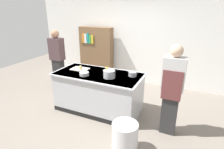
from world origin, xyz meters
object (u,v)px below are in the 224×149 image
object	(u,v)px
onion	(81,67)
juice_cup	(107,69)
person_guest	(58,59)
bookshelf	(96,53)
person_chef	(172,89)
stock_pot	(109,74)
sauce_pan	(133,74)
trash_bin	(125,138)
mixing_bowl	(84,74)

from	to	relation	value
onion	juice_cup	world-z (taller)	onion
onion	juice_cup	bearing A→B (deg)	14.87
juice_cup	person_guest	xyz separation A→B (m)	(-1.69, 0.33, -0.04)
bookshelf	person_guest	bearing A→B (deg)	-112.85
person_guest	person_chef	bearing A→B (deg)	92.53
onion	person_guest	world-z (taller)	person_guest
stock_pot	juice_cup	world-z (taller)	stock_pot
person_chef	bookshelf	xyz separation A→B (m)	(-2.66, 1.98, -0.06)
sauce_pan	person_chef	xyz separation A→B (m)	(0.87, -0.35, -0.04)
stock_pot	trash_bin	bearing A→B (deg)	-51.67
juice_cup	person_chef	distance (m)	1.55
onion	sauce_pan	distance (m)	1.24
mixing_bowl	person_guest	size ratio (longest dim) A/B	0.12
sauce_pan	bookshelf	size ratio (longest dim) A/B	0.14
sauce_pan	person_guest	world-z (taller)	person_guest
bookshelf	stock_pot	bearing A→B (deg)	-54.24
sauce_pan	mixing_bowl	size ratio (longest dim) A/B	1.17
trash_bin	bookshelf	bearing A→B (deg)	126.60
stock_pot	person_chef	world-z (taller)	person_chef
person_chef	person_guest	bearing A→B (deg)	66.86
trash_bin	person_chef	distance (m)	1.20
onion	bookshelf	size ratio (longest dim) A/B	0.05
sauce_pan	person_chef	world-z (taller)	person_chef
stock_pot	person_guest	distance (m)	2.03
onion	mixing_bowl	bearing A→B (deg)	-45.01
trash_bin	person_guest	bearing A→B (deg)	149.40
onion	person_guest	xyz separation A→B (m)	(-1.09, 0.49, -0.05)
juice_cup	onion	bearing A→B (deg)	-165.13
juice_cup	bookshelf	xyz separation A→B (m)	(-1.16, 1.59, -0.10)
mixing_bowl	juice_cup	world-z (taller)	juice_cup
person_guest	sauce_pan	bearing A→B (deg)	96.23
bookshelf	mixing_bowl	bearing A→B (deg)	-67.59
sauce_pan	bookshelf	world-z (taller)	bookshelf
mixing_bowl	trash_bin	distance (m)	1.63
onion	juice_cup	size ratio (longest dim) A/B	0.88
onion	trash_bin	xyz separation A→B (m)	(1.53, -1.07, -0.70)
trash_bin	mixing_bowl	bearing A→B (deg)	147.84
onion	bookshelf	distance (m)	1.84
person_chef	mixing_bowl	bearing A→B (deg)	80.92
onion	sauce_pan	world-z (taller)	onion
person_guest	bookshelf	xyz separation A→B (m)	(0.53, 1.26, -0.06)
onion	stock_pot	distance (m)	0.84
juice_cup	person_guest	distance (m)	1.73
stock_pot	person_guest	size ratio (longest dim) A/B	0.18
mixing_bowl	trash_bin	xyz separation A→B (m)	(1.26, -0.79, -0.67)
onion	person_chef	size ratio (longest dim) A/B	0.05
onion	mixing_bowl	distance (m)	0.39
mixing_bowl	person_chef	world-z (taller)	person_chef
trash_bin	bookshelf	distance (m)	3.56
mixing_bowl	trash_bin	bearing A→B (deg)	-32.16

